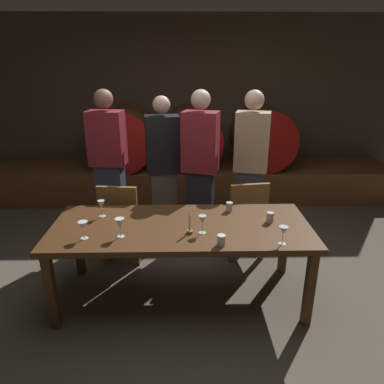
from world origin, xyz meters
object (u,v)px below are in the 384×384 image
Objects in this scene: candle_center at (190,228)px; cup_left at (221,240)px; wine_barrel_center at (191,138)px; wine_glass_far_left at (83,226)px; cup_center at (229,207)px; chair_right at (245,215)px; wine_glass_center at (120,224)px; cup_right at (270,217)px; wine_barrel_right at (262,138)px; dining_table at (181,232)px; chair_left at (122,218)px; guest_far_right at (251,164)px; wine_glass_right at (202,220)px; guest_far_left at (109,168)px; wine_glass_left at (101,205)px; guest_center_left at (163,168)px; guest_center_right at (200,169)px; wine_barrel_left at (125,138)px; wine_glass_far_right at (283,231)px.

candle_center is 0.31m from cup_left.
wine_barrel_center is 6.09× the size of wine_glass_far_left.
wine_barrel_center reaches higher than cup_center.
chair_right is 4.67× the size of candle_center.
wine_glass_center is 1.28m from cup_right.
wine_barrel_right is 2.80m from dining_table.
guest_far_right reaches higher than chair_left.
wine_glass_far_left is 1.68× the size of cup_center.
dining_table is 13.75× the size of wine_glass_center.
guest_far_left is at bearing 128.32° from wine_glass_right.
candle_center is at bearing 136.79° from chair_left.
wine_glass_left and wine_glass_right have the same top height.
guest_center_left is 1.18m from cup_center.
wine_barrel_center is 1.47m from guest_center_right.
wine_glass_center is (0.28, 0.02, 0.00)m from wine_glass_far_left.
chair_left is at bearing 41.96° from guest_center_right.
chair_right is at bearing -73.38° from wine_barrel_center.
candle_center is 2.11× the size of cup_right.
guest_center_left is (-0.35, -1.27, -0.08)m from wine_barrel_center.
guest_far_right is (0.60, 0.19, -0.01)m from guest_center_right.
wine_glass_far_left reaches higher than dining_table.
guest_far_left reaches higher than wine_glass_center.
wine_barrel_right is at bearing 67.30° from candle_center.
cup_center is (0.24, -0.77, -0.14)m from guest_center_right.
candle_center is at bearing -130.40° from cup_center.
wine_barrel_left reaches higher than dining_table.
dining_table is 2.51× the size of chair_left.
wine_barrel_right is 2.91m from candle_center.
wine_barrel_center reaches higher than wine_glass_far_left.
guest_center_left is at bearing 105.61° from wine_glass_right.
wine_glass_right is (-0.63, -1.40, -0.06)m from guest_far_right.
wine_glass_center reaches higher than wine_glass_right.
wine_glass_right is at bearing 51.73° from chair_right.
chair_right is 10.35× the size of cup_left.
chair_left is at bearing 131.03° from candle_center.
cup_right is (0.60, 0.20, -0.07)m from wine_glass_right.
cup_right is at bearing 120.91° from guest_center_left.
cup_right is (0.70, 0.20, -0.01)m from candle_center.
wine_barrel_left is 10.54× the size of cup_left.
guest_center_right is at bearing 83.67° from candle_center.
guest_far_right is 1.03m from cup_center.
guest_far_right is at bearing -145.89° from guest_center_right.
wine_barrel_left reaches higher than wine_glass_right.
chair_left reaches higher than wine_glass_left.
guest_far_right is 1.53m from wine_glass_right.
candle_center is 2.16× the size of cup_center.
guest_far_left reaches higher than candle_center.
guest_center_right is 1.43m from wine_glass_center.
guest_far_right reaches higher than wine_glass_right.
guest_center_right is at bearing 112.21° from wine_glass_far_right.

